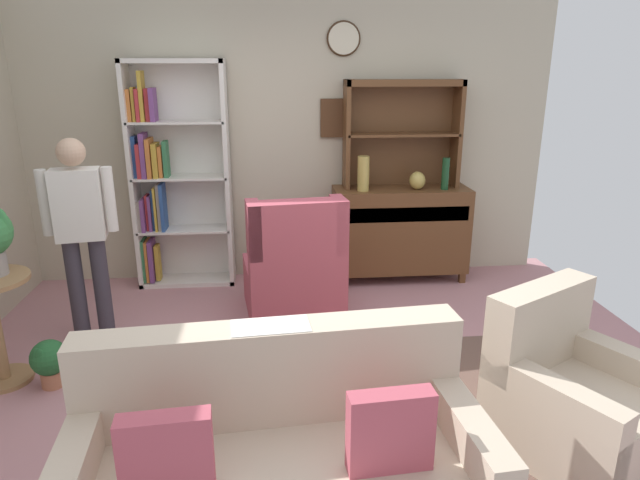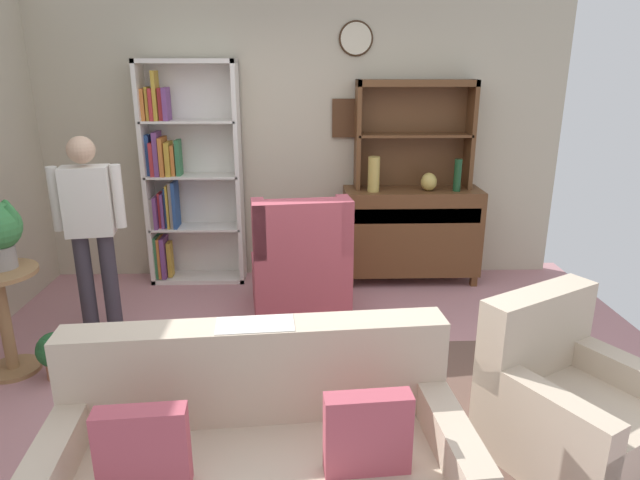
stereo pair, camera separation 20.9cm
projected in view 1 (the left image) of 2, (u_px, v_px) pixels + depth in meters
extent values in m
cube|color=#B27A7F|center=(308.00, 385.00, 3.71)|extent=(5.40, 4.60, 0.02)
cube|color=#BCB299|center=(292.00, 135.00, 5.30)|extent=(5.00, 0.06, 2.80)
cylinder|color=beige|center=(344.00, 39.00, 5.04)|extent=(0.28, 0.03, 0.28)
torus|color=#382314|center=(344.00, 39.00, 5.04)|extent=(0.31, 0.02, 0.31)
cube|color=#4C2D19|center=(335.00, 118.00, 5.24)|extent=(0.28, 0.03, 0.36)
cube|color=brown|center=(343.00, 408.00, 3.44)|extent=(2.64, 1.71, 0.01)
cube|color=silver|center=(134.00, 178.00, 5.09)|extent=(0.04, 0.30, 2.10)
cube|color=silver|center=(228.00, 176.00, 5.17)|extent=(0.04, 0.30, 2.10)
cube|color=silver|center=(172.00, 61.00, 4.82)|extent=(0.90, 0.30, 0.04)
cube|color=silver|center=(189.00, 280.00, 5.44)|extent=(0.90, 0.30, 0.04)
cube|color=silver|center=(183.00, 174.00, 5.27)|extent=(0.90, 0.01, 2.10)
cube|color=silver|center=(185.00, 229.00, 5.28)|extent=(0.86, 0.30, 0.02)
cube|color=#337247|center=(145.00, 259.00, 5.32)|extent=(0.03, 0.19, 0.41)
cube|color=#CC7233|center=(149.00, 260.00, 5.32)|extent=(0.03, 0.21, 0.40)
cube|color=#723F7F|center=(153.00, 260.00, 5.33)|extent=(0.04, 0.23, 0.40)
cube|color=gold|center=(158.00, 262.00, 5.34)|extent=(0.04, 0.11, 0.35)
cube|color=silver|center=(181.00, 177.00, 5.13)|extent=(0.86, 0.30, 0.02)
cube|color=gray|center=(141.00, 215.00, 5.18)|extent=(0.03, 0.21, 0.29)
cube|color=#723F7F|center=(145.00, 214.00, 5.18)|extent=(0.03, 0.24, 0.31)
cube|color=#B22D33|center=(148.00, 212.00, 5.18)|extent=(0.02, 0.12, 0.34)
cube|color=#723F7F|center=(151.00, 213.00, 5.19)|extent=(0.03, 0.17, 0.33)
cube|color=#284C8C|center=(154.00, 210.00, 5.18)|extent=(0.02, 0.12, 0.38)
cube|color=gold|center=(157.00, 208.00, 5.18)|extent=(0.02, 0.20, 0.41)
cube|color=gray|center=(160.00, 207.00, 5.18)|extent=(0.03, 0.17, 0.44)
cube|color=#284C8C|center=(163.00, 207.00, 5.18)|extent=(0.03, 0.21, 0.44)
cube|color=silver|center=(177.00, 122.00, 4.98)|extent=(0.86, 0.30, 0.02)
cube|color=#284C8C|center=(135.00, 157.00, 5.02)|extent=(0.04, 0.12, 0.38)
cube|color=#B22D33|center=(140.00, 160.00, 5.03)|extent=(0.04, 0.20, 0.31)
cube|color=#723F7F|center=(145.00, 155.00, 5.02)|extent=(0.04, 0.21, 0.40)
cube|color=#CC7233|center=(150.00, 158.00, 5.03)|extent=(0.04, 0.24, 0.35)
cube|color=gold|center=(156.00, 160.00, 5.04)|extent=(0.04, 0.20, 0.31)
cube|color=#CC7233|center=(161.00, 162.00, 5.05)|extent=(0.03, 0.15, 0.28)
cube|color=#337247|center=(166.00, 159.00, 5.05)|extent=(0.04, 0.14, 0.33)
cube|color=#CC7233|center=(130.00, 105.00, 4.88)|extent=(0.03, 0.15, 0.28)
cube|color=gold|center=(134.00, 104.00, 4.88)|extent=(0.03, 0.13, 0.30)
cube|color=#B22D33|center=(139.00, 105.00, 4.89)|extent=(0.03, 0.19, 0.28)
cube|color=gold|center=(142.00, 96.00, 4.87)|extent=(0.03, 0.17, 0.43)
cube|color=#B22D33|center=(148.00, 105.00, 4.89)|extent=(0.04, 0.11, 0.28)
cube|color=#723F7F|center=(153.00, 105.00, 4.90)|extent=(0.04, 0.18, 0.29)
cube|color=brown|center=(400.00, 229.00, 5.41)|extent=(1.30, 0.45, 0.82)
cube|color=brown|center=(341.00, 281.00, 5.33)|extent=(0.06, 0.06, 0.10)
cube|color=brown|center=(462.00, 277.00, 5.43)|extent=(0.06, 0.06, 0.10)
cube|color=brown|center=(337.00, 269.00, 5.66)|extent=(0.06, 0.06, 0.10)
cube|color=brown|center=(450.00, 265.00, 5.76)|extent=(0.06, 0.06, 0.10)
cube|color=#492C18|center=(406.00, 215.00, 5.14)|extent=(1.20, 0.01, 0.14)
cube|color=brown|center=(347.00, 135.00, 5.16)|extent=(0.04, 0.26, 1.00)
cube|color=brown|center=(457.00, 134.00, 5.25)|extent=(0.04, 0.26, 1.00)
cube|color=brown|center=(404.00, 83.00, 5.07)|extent=(1.10, 0.26, 0.06)
cube|color=brown|center=(402.00, 134.00, 5.21)|extent=(1.06, 0.26, 0.02)
cube|color=brown|center=(399.00, 133.00, 5.33)|extent=(1.10, 0.01, 1.00)
cylinder|color=tan|center=(363.00, 174.00, 5.12)|extent=(0.11, 0.11, 0.32)
ellipsoid|color=tan|center=(417.00, 181.00, 5.21)|extent=(0.15, 0.15, 0.17)
cylinder|color=#194223|center=(445.00, 174.00, 5.19)|extent=(0.07, 0.07, 0.30)
cube|color=beige|center=(272.00, 372.00, 2.61)|extent=(1.81, 0.34, 0.48)
cube|color=beige|center=(460.00, 461.00, 2.55)|extent=(0.21, 0.86, 0.60)
cube|color=#B74C5B|center=(166.00, 456.00, 2.14)|extent=(0.37, 0.13, 0.36)
cube|color=#B74C5B|center=(390.00, 431.00, 2.28)|extent=(0.37, 0.13, 0.36)
cube|color=white|center=(271.00, 326.00, 2.54)|extent=(0.37, 0.21, 0.00)
cube|color=beige|center=(578.00, 418.00, 3.02)|extent=(1.04, 1.05, 0.40)
cube|color=beige|center=(539.00, 325.00, 3.12)|extent=(0.74, 0.53, 0.48)
cube|color=beige|center=(546.00, 427.00, 2.83)|extent=(0.51, 0.75, 0.55)
cube|color=beige|center=(610.00, 389.00, 3.16)|extent=(0.51, 0.75, 0.55)
cube|color=#B74C5B|center=(293.00, 288.00, 4.76)|extent=(0.87, 0.89, 0.42)
cube|color=#B74C5B|center=(298.00, 240.00, 4.32)|extent=(0.80, 0.29, 0.63)
cube|color=#B74C5B|center=(339.00, 225.00, 4.40)|extent=(0.13, 0.29, 0.44)
cube|color=#B74C5B|center=(254.00, 230.00, 4.26)|extent=(0.13, 0.29, 0.44)
cylinder|color=#997047|center=(5.00, 379.00, 3.74)|extent=(0.36, 0.36, 0.03)
ellipsoid|color=#387F42|center=(2.00, 226.00, 3.48)|extent=(0.10, 0.06, 0.23)
cylinder|color=#AD6B4C|center=(52.00, 378.00, 3.67)|extent=(0.14, 0.14, 0.11)
sphere|color=#235B2D|center=(49.00, 358.00, 3.62)|extent=(0.24, 0.24, 0.24)
ellipsoid|color=#235B2D|center=(38.00, 360.00, 3.54)|extent=(0.07, 0.04, 0.17)
ellipsoid|color=#235B2D|center=(40.00, 360.00, 3.53)|extent=(0.07, 0.04, 0.17)
cylinder|color=#38333D|center=(77.00, 291.00, 4.18)|extent=(0.14, 0.14, 0.82)
cylinder|color=#38333D|center=(102.00, 289.00, 4.23)|extent=(0.14, 0.14, 0.82)
cube|color=silver|center=(78.00, 204.00, 4.00)|extent=(0.37, 0.25, 0.52)
sphere|color=tan|center=(71.00, 152.00, 3.89)|extent=(0.23, 0.23, 0.20)
cylinder|color=silver|center=(45.00, 203.00, 3.94)|extent=(0.09, 0.09, 0.48)
cylinder|color=silver|center=(110.00, 199.00, 4.05)|extent=(0.09, 0.09, 0.48)
cube|color=brown|center=(274.00, 351.00, 3.32)|extent=(0.80, 0.50, 0.03)
cube|color=brown|center=(211.00, 406.00, 3.14)|extent=(0.05, 0.05, 0.39)
cube|color=brown|center=(340.00, 399.00, 3.20)|extent=(0.05, 0.05, 0.39)
cube|color=brown|center=(217.00, 366.00, 3.56)|extent=(0.05, 0.05, 0.39)
cube|color=brown|center=(331.00, 360.00, 3.62)|extent=(0.05, 0.05, 0.39)
cube|color=#284C8C|center=(298.00, 349.00, 3.28)|extent=(0.15, 0.14, 0.02)
cube|color=#337247|center=(298.00, 346.00, 3.26)|extent=(0.21, 0.14, 0.03)
cube|color=#B22D33|center=(298.00, 342.00, 3.25)|extent=(0.22, 0.13, 0.02)
cube|color=#723F7F|center=(297.00, 339.00, 3.24)|extent=(0.19, 0.11, 0.02)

